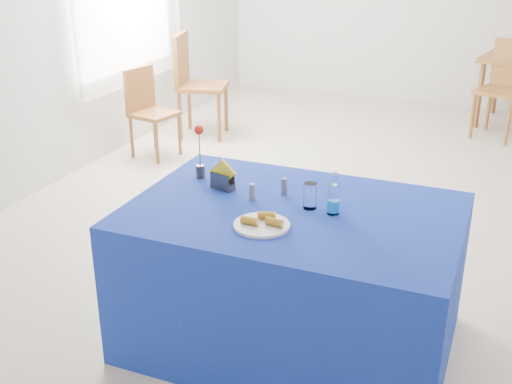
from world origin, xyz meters
The scene contains 13 objects.
floor centered at (0.00, 0.00, 0.00)m, with size 7.00×7.00×0.00m, color beige.
plate centered at (0.05, -2.04, 0.77)m, with size 0.26×0.26×0.01m, color silver.
drinking_glass centered at (0.19, -1.75, 0.82)m, with size 0.07×0.07×0.13m, color white.
salt_shaker centered at (-0.11, -1.77, 0.80)m, with size 0.03×0.03×0.09m, color slate.
pepper_shaker centered at (0.02, -1.64, 0.80)m, with size 0.03×0.03×0.09m, color #5C5D61.
blue_table centered at (0.13, -1.80, 0.38)m, with size 1.60×1.10×0.76m.
water_bottle centered at (0.31, -1.77, 0.83)m, with size 0.06×0.06×0.21m.
napkin_holder centered at (-0.31, -1.69, 0.81)m, with size 0.15×0.08×0.17m.
rose_vase centered at (-0.49, -1.59, 0.91)m, with size 0.05×0.05×0.30m.
chair_bg_left centered at (0.95, 2.40, 0.56)m, with size 0.56×0.56×0.98m.
chair_win_a centered at (-2.11, 0.51, 0.48)m, with size 0.44×0.44×0.83m.
chair_win_b centered at (-2.00, 1.22, 0.60)m, with size 0.57×0.57×1.05m.
banana_pieces centered at (0.06, -2.03, 0.79)m, with size 0.20×0.13×0.04m.
Camera 1 is at (1.03, -4.50, 2.04)m, focal length 45.00 mm.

